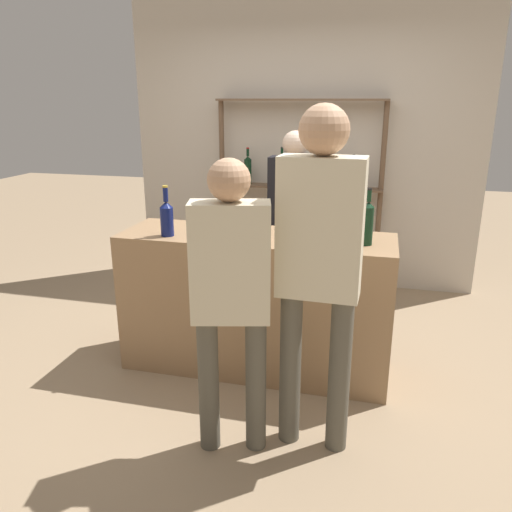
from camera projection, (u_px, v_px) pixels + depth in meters
ground_plane at (256, 364)px, 3.58m from camera, size 16.00×16.00×0.00m
bar_counter at (256, 303)px, 3.43m from camera, size 1.82×0.57×0.96m
back_wall at (303, 144)px, 4.90m from camera, size 3.42×0.12×2.80m
back_shelf at (298, 168)px, 4.80m from camera, size 1.61×0.18×1.82m
counter_bottle_0 at (236, 215)px, 3.22m from camera, size 0.07×0.07×0.36m
counter_bottle_1 at (367, 222)px, 3.03m from camera, size 0.07×0.07×0.35m
counter_bottle_2 at (167, 217)px, 3.24m from camera, size 0.09×0.09×0.33m
wine_glass at (367, 218)px, 3.24m from camera, size 0.07×0.07×0.15m
cork_jar at (246, 218)px, 3.43m from camera, size 0.11×0.11×0.15m
server_behind_counter at (294, 211)px, 4.14m from camera, size 0.41×0.21×1.58m
customer_center at (231, 288)px, 2.47m from camera, size 0.42×0.26×1.56m
customer_right at (319, 255)px, 2.45m from camera, size 0.42×0.24×1.81m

